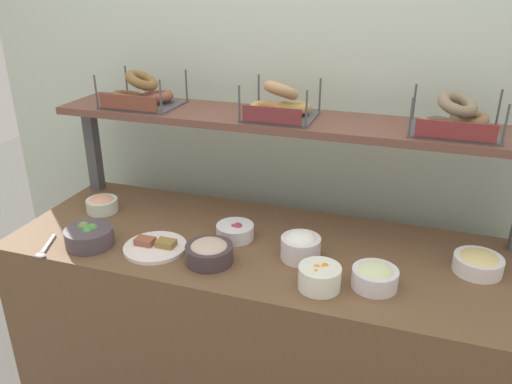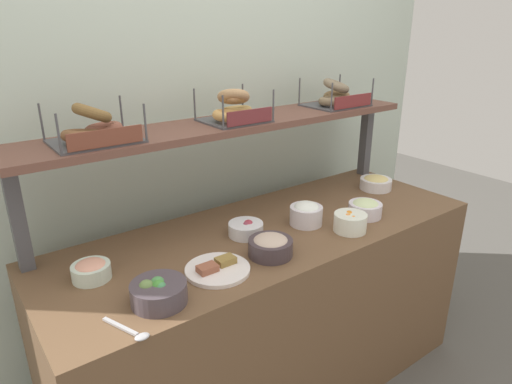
% 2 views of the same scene
% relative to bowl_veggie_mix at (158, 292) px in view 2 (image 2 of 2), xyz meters
% --- Properties ---
extents(ground_plane, '(8.00, 8.00, 0.00)m').
position_rel_bowl_veggie_mix_xyz_m(ground_plane, '(0.62, 0.21, -0.89)').
color(ground_plane, '#595651').
extents(back_wall, '(3.14, 0.06, 2.40)m').
position_rel_bowl_veggie_mix_xyz_m(back_wall, '(0.62, 0.76, 0.31)').
color(back_wall, silver).
rests_on(back_wall, ground_plane).
extents(deli_counter, '(1.94, 0.70, 0.85)m').
position_rel_bowl_veggie_mix_xyz_m(deli_counter, '(0.62, 0.21, -0.46)').
color(deli_counter, brown).
rests_on(deli_counter, ground_plane).
extents(shelf_riser_left, '(0.05, 0.05, 0.40)m').
position_rel_bowl_veggie_mix_xyz_m(shelf_riser_left, '(-0.29, 0.48, 0.16)').
color(shelf_riser_left, '#4C4C51').
rests_on(shelf_riser_left, deli_counter).
extents(shelf_riser_right, '(0.05, 0.05, 0.40)m').
position_rel_bowl_veggie_mix_xyz_m(shelf_riser_right, '(1.53, 0.48, 0.16)').
color(shelf_riser_right, '#4C4C51').
rests_on(shelf_riser_right, deli_counter).
extents(upper_shelf, '(1.90, 0.32, 0.03)m').
position_rel_bowl_veggie_mix_xyz_m(upper_shelf, '(0.62, 0.48, 0.38)').
color(upper_shelf, brown).
rests_on(upper_shelf, shelf_riser_left).
extents(bowl_veggie_mix, '(0.18, 0.18, 0.08)m').
position_rel_bowl_veggie_mix_xyz_m(bowl_veggie_mix, '(0.00, 0.00, 0.00)').
color(bowl_veggie_mix, '#4E434B').
rests_on(bowl_veggie_mix, deli_counter).
extents(bowl_fruit_salad, '(0.14, 0.14, 0.08)m').
position_rel_bowl_veggie_mix_xyz_m(bowl_fruit_salad, '(0.89, -0.00, 0.00)').
color(bowl_fruit_salad, white).
rests_on(bowl_fruit_salad, deli_counter).
extents(bowl_beet_salad, '(0.15, 0.15, 0.07)m').
position_rel_bowl_veggie_mix_xyz_m(bowl_beet_salad, '(0.50, 0.23, -0.01)').
color(bowl_beet_salad, white).
rests_on(bowl_beet_salad, deli_counter).
extents(bowl_egg_salad, '(0.17, 0.17, 0.07)m').
position_rel_bowl_veggie_mix_xyz_m(bowl_egg_salad, '(1.38, 0.27, -0.00)').
color(bowl_egg_salad, white).
rests_on(bowl_egg_salad, deli_counter).
extents(bowl_tuna_salad, '(0.17, 0.17, 0.08)m').
position_rel_bowl_veggie_mix_xyz_m(bowl_tuna_salad, '(0.48, 0.03, 0.00)').
color(bowl_tuna_salad, '#43373C').
rests_on(bowl_tuna_salad, deli_counter).
extents(bowl_cream_cheese, '(0.14, 0.14, 0.10)m').
position_rel_bowl_veggie_mix_xyz_m(bowl_cream_cheese, '(0.78, 0.16, 0.01)').
color(bowl_cream_cheese, white).
rests_on(bowl_cream_cheese, deli_counter).
extents(bowl_scallion_spread, '(0.15, 0.15, 0.08)m').
position_rel_bowl_veggie_mix_xyz_m(bowl_scallion_spread, '(1.06, 0.06, 0.00)').
color(bowl_scallion_spread, white).
rests_on(bowl_scallion_spread, deli_counter).
extents(bowl_lox_spread, '(0.13, 0.13, 0.07)m').
position_rel_bowl_veggie_mix_xyz_m(bowl_lox_spread, '(-0.13, 0.27, -0.00)').
color(bowl_lox_spread, silver).
rests_on(bowl_lox_spread, deli_counter).
extents(serving_plate_white, '(0.24, 0.24, 0.04)m').
position_rel_bowl_veggie_mix_xyz_m(serving_plate_white, '(0.25, 0.05, -0.03)').
color(serving_plate_white, white).
rests_on(serving_plate_white, deli_counter).
extents(serving_spoon_near_plate, '(0.08, 0.17, 0.01)m').
position_rel_bowl_veggie_mix_xyz_m(serving_spoon_near_plate, '(-0.13, -0.10, -0.03)').
color(serving_spoon_near_plate, '#B7B7BC').
rests_on(serving_spoon_near_plate, deli_counter).
extents(bagel_basket_cinnamon_raisin, '(0.31, 0.26, 0.15)m').
position_rel_bowl_veggie_mix_xyz_m(bagel_basket_cinnamon_raisin, '(0.00, 0.46, 0.44)').
color(bagel_basket_cinnamon_raisin, '#4C4C51').
rests_on(bagel_basket_cinnamon_raisin, upper_shelf).
extents(bagel_basket_sesame, '(0.27, 0.25, 0.15)m').
position_rel_bowl_veggie_mix_xyz_m(bagel_basket_sesame, '(0.61, 0.46, 0.44)').
color(bagel_basket_sesame, '#4C4C51').
rests_on(bagel_basket_sesame, upper_shelf).
extents(bagel_basket_poppy, '(0.30, 0.26, 0.14)m').
position_rel_bowl_veggie_mix_xyz_m(bagel_basket_poppy, '(1.25, 0.47, 0.44)').
color(bagel_basket_poppy, '#4C4C51').
rests_on(bagel_basket_poppy, upper_shelf).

